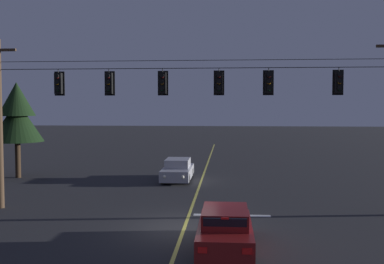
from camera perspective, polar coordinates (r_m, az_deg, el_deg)
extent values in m
plane|color=#28282B|center=(18.20, -0.99, -12.08)|extent=(180.00, 180.00, 0.00)
cube|color=#D1C64C|center=(26.78, 0.87, -7.06)|extent=(0.14, 60.00, 0.01)
cube|color=silver|center=(20.27, 5.08, -10.48)|extent=(3.40, 0.36, 0.01)
cylinder|color=black|center=(20.43, -0.23, 8.09)|extent=(18.05, 0.03, 0.03)
cylinder|color=black|center=(20.46, -0.23, 9.07)|extent=(18.05, 0.02, 0.02)
cylinder|color=black|center=(21.80, -16.60, 7.42)|extent=(0.04, 0.04, 0.18)
cube|color=black|center=(21.77, -16.57, 5.92)|extent=(0.32, 0.26, 0.96)
cube|color=black|center=(21.90, -16.44, 5.91)|extent=(0.48, 0.03, 1.12)
sphere|color=#380A0A|center=(21.64, -16.74, 6.70)|extent=(0.17, 0.17, 0.17)
cylinder|color=black|center=(21.60, -16.78, 6.82)|extent=(0.20, 0.10, 0.20)
sphere|color=orange|center=(21.62, -16.73, 5.94)|extent=(0.17, 0.17, 0.17)
cylinder|color=black|center=(21.58, -16.77, 6.06)|extent=(0.20, 0.10, 0.20)
sphere|color=black|center=(21.61, -16.71, 5.18)|extent=(0.17, 0.17, 0.17)
cylinder|color=black|center=(21.57, -16.76, 5.29)|extent=(0.20, 0.10, 0.20)
cylinder|color=black|center=(21.07, -10.51, 7.65)|extent=(0.04, 0.04, 0.18)
cube|color=black|center=(21.03, -10.49, 6.10)|extent=(0.32, 0.26, 0.96)
cube|color=black|center=(21.17, -10.39, 6.08)|extent=(0.48, 0.03, 1.12)
sphere|color=#380A0A|center=(20.89, -10.61, 6.91)|extent=(0.17, 0.17, 0.17)
cylinder|color=black|center=(20.86, -10.64, 7.03)|extent=(0.20, 0.10, 0.20)
sphere|color=orange|center=(20.88, -10.60, 6.12)|extent=(0.17, 0.17, 0.17)
cylinder|color=black|center=(20.84, -10.63, 6.24)|extent=(0.20, 0.10, 0.20)
sphere|color=black|center=(20.86, -10.59, 5.33)|extent=(0.17, 0.17, 0.17)
cylinder|color=black|center=(20.83, -10.63, 5.45)|extent=(0.20, 0.10, 0.20)
cylinder|color=black|center=(20.56, -3.76, 7.80)|extent=(0.04, 0.04, 0.18)
cube|color=black|center=(20.53, -3.75, 6.22)|extent=(0.32, 0.26, 0.96)
cube|color=black|center=(20.67, -3.69, 6.20)|extent=(0.48, 0.03, 1.12)
sphere|color=#380A0A|center=(20.39, -3.82, 7.05)|extent=(0.17, 0.17, 0.17)
cylinder|color=black|center=(20.35, -3.84, 7.18)|extent=(0.20, 0.10, 0.20)
sphere|color=orange|center=(20.37, -3.82, 6.24)|extent=(0.17, 0.17, 0.17)
cylinder|color=black|center=(20.33, -3.84, 6.37)|extent=(0.20, 0.10, 0.20)
sphere|color=black|center=(20.36, -3.82, 5.43)|extent=(0.17, 0.17, 0.17)
cylinder|color=black|center=(20.32, -3.83, 5.55)|extent=(0.20, 0.10, 0.20)
cylinder|color=black|center=(20.35, 3.44, 7.85)|extent=(0.04, 0.04, 0.18)
cube|color=black|center=(20.32, 3.43, 6.25)|extent=(0.32, 0.26, 0.96)
cube|color=black|center=(20.46, 3.44, 6.23)|extent=(0.48, 0.03, 1.12)
sphere|color=#380A0A|center=(20.17, 3.43, 7.09)|extent=(0.17, 0.17, 0.17)
cylinder|color=black|center=(20.14, 3.43, 7.22)|extent=(0.20, 0.10, 0.20)
sphere|color=orange|center=(20.16, 3.43, 6.27)|extent=(0.17, 0.17, 0.17)
cylinder|color=black|center=(20.12, 3.42, 6.40)|extent=(0.20, 0.10, 0.20)
sphere|color=black|center=(20.14, 3.42, 5.45)|extent=(0.17, 0.17, 0.17)
cylinder|color=black|center=(20.10, 3.42, 5.58)|extent=(0.20, 0.10, 0.20)
cylinder|color=black|center=(20.43, 9.70, 7.79)|extent=(0.04, 0.04, 0.18)
cube|color=black|center=(20.39, 9.69, 6.20)|extent=(0.32, 0.26, 0.96)
cube|color=black|center=(20.53, 9.65, 6.18)|extent=(0.48, 0.03, 1.12)
sphere|color=#380A0A|center=(20.25, 9.73, 7.03)|extent=(0.17, 0.17, 0.17)
cylinder|color=black|center=(20.21, 9.75, 7.16)|extent=(0.20, 0.10, 0.20)
sphere|color=orange|center=(20.23, 9.73, 6.22)|extent=(0.17, 0.17, 0.17)
cylinder|color=black|center=(20.19, 9.74, 6.35)|extent=(0.20, 0.10, 0.20)
sphere|color=black|center=(20.22, 9.72, 5.40)|extent=(0.17, 0.17, 0.17)
cylinder|color=black|center=(20.18, 9.73, 5.53)|extent=(0.20, 0.10, 0.20)
cylinder|color=black|center=(20.92, 18.14, 7.57)|extent=(0.04, 0.04, 0.18)
cube|color=black|center=(20.88, 18.11, 6.01)|extent=(0.32, 0.26, 0.96)
cube|color=black|center=(21.02, 18.02, 5.99)|extent=(0.48, 0.03, 1.12)
sphere|color=#380A0A|center=(20.74, 18.23, 6.83)|extent=(0.17, 0.17, 0.17)
cylinder|color=black|center=(20.70, 18.26, 6.95)|extent=(0.20, 0.10, 0.20)
sphere|color=orange|center=(20.72, 18.21, 6.03)|extent=(0.17, 0.17, 0.17)
cylinder|color=black|center=(20.69, 18.24, 6.15)|extent=(0.20, 0.10, 0.20)
sphere|color=black|center=(20.71, 18.20, 5.24)|extent=(0.17, 0.17, 0.17)
cylinder|color=black|center=(20.67, 18.23, 5.36)|extent=(0.20, 0.10, 0.20)
cube|color=maroon|center=(15.70, 4.22, -12.69)|extent=(1.80, 4.30, 0.68)
cube|color=maroon|center=(15.43, 4.23, -10.63)|extent=(1.51, 2.15, 0.54)
cube|color=black|center=(16.34, 4.25, -9.84)|extent=(1.40, 0.21, 0.48)
cube|color=black|center=(14.40, 4.20, -11.65)|extent=(1.37, 0.18, 0.46)
cylinder|color=black|center=(17.06, 1.53, -12.02)|extent=(0.22, 0.64, 0.64)
cylinder|color=black|center=(17.05, 6.97, -12.06)|extent=(0.22, 0.64, 0.64)
cylinder|color=black|center=(14.51, 0.94, -14.81)|extent=(0.22, 0.64, 0.64)
cylinder|color=black|center=(14.50, 7.42, -14.85)|extent=(0.22, 0.64, 0.64)
cube|color=red|center=(13.62, 1.34, -14.76)|extent=(0.28, 0.03, 0.18)
cube|color=red|center=(13.61, 6.98, -14.80)|extent=(0.28, 0.03, 0.18)
cube|color=red|center=(14.24, 4.20, -10.87)|extent=(0.24, 0.04, 0.06)
cube|color=#A5A5AD|center=(29.35, -1.84, -5.15)|extent=(1.80, 4.30, 0.68)
cube|color=#A5A5AD|center=(29.39, -1.81, -3.94)|extent=(1.51, 2.15, 0.54)
cube|color=black|center=(28.47, -2.03, -4.17)|extent=(1.40, 0.21, 0.48)
cube|color=black|center=(30.44, -1.59, -3.68)|extent=(1.37, 0.18, 0.46)
cylinder|color=black|center=(27.99, -0.53, -5.95)|extent=(0.22, 0.64, 0.64)
cylinder|color=black|center=(28.18, -3.75, -5.89)|extent=(0.22, 0.64, 0.64)
cylinder|color=black|center=(30.62, -0.08, -5.15)|extent=(0.22, 0.64, 0.64)
cylinder|color=black|center=(30.79, -3.03, -5.10)|extent=(0.22, 0.64, 0.64)
sphere|color=white|center=(27.15, -1.18, -5.71)|extent=(0.20, 0.20, 0.20)
sphere|color=white|center=(27.29, -3.52, -5.67)|extent=(0.20, 0.20, 0.20)
cylinder|color=#332316|center=(32.47, -21.21, -3.06)|extent=(0.36, 0.36, 2.70)
cone|color=black|center=(32.30, -21.30, 1.31)|extent=(3.47, 3.47, 2.77)
cone|color=black|center=(32.28, -21.36, 3.93)|extent=(2.43, 2.43, 2.25)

